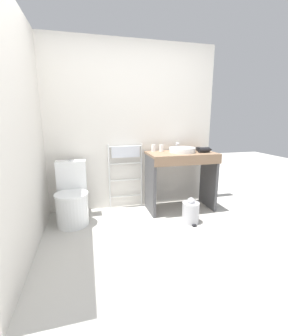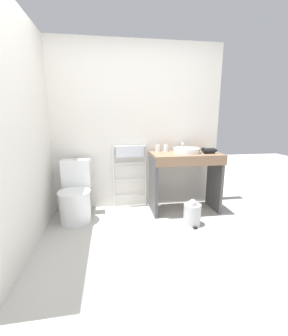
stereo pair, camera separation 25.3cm
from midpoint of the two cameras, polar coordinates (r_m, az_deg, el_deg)
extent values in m
plane|color=#B2AFA8|center=(2.23, 1.48, -24.63)|extent=(12.00, 12.00, 0.00)
cube|color=silver|center=(3.39, -6.05, 10.10)|extent=(2.60, 0.12, 2.41)
cube|color=silver|center=(2.61, -31.28, 7.64)|extent=(0.12, 2.34, 2.41)
cylinder|color=white|center=(3.08, -20.03, -10.03)|extent=(0.40, 0.40, 0.40)
cylinder|color=white|center=(3.01, -20.34, -6.28)|extent=(0.41, 0.41, 0.02)
cube|color=white|center=(3.21, -20.12, -1.69)|extent=(0.38, 0.17, 0.39)
cylinder|color=silver|center=(3.17, -20.39, 1.83)|extent=(0.05, 0.05, 0.01)
cylinder|color=silver|center=(3.38, -10.91, -2.34)|extent=(0.02, 0.02, 0.98)
cylinder|color=silver|center=(3.43, -2.74, -1.86)|extent=(0.02, 0.02, 0.98)
cylinder|color=silver|center=(3.49, -6.65, -7.09)|extent=(0.49, 0.02, 0.02)
cylinder|color=silver|center=(3.41, -6.76, -3.06)|extent=(0.49, 0.02, 0.02)
cylinder|color=silver|center=(3.35, -6.88, 1.13)|extent=(0.49, 0.02, 0.02)
cylinder|color=silver|center=(3.31, -6.99, 5.45)|extent=(0.49, 0.02, 0.02)
cube|color=silver|center=(3.29, -6.89, 4.12)|extent=(0.41, 0.04, 0.17)
cube|color=#84664C|center=(3.25, 7.30, 3.62)|extent=(0.97, 0.55, 0.03)
cube|color=#84664C|center=(3.03, 9.07, 1.59)|extent=(0.97, 0.02, 0.10)
cube|color=#4C4C4F|center=(3.21, -0.67, -4.28)|extent=(0.04, 0.47, 0.83)
cube|color=#4C4C4F|center=(3.54, 14.13, -3.08)|extent=(0.04, 0.47, 0.83)
cylinder|color=white|center=(3.26, 7.49, 4.57)|extent=(0.38, 0.38, 0.07)
cylinder|color=silver|center=(3.26, 7.51, 5.10)|extent=(0.31, 0.31, 0.01)
cylinder|color=silver|center=(3.46, 6.17, 5.52)|extent=(0.02, 0.02, 0.12)
cylinder|color=silver|center=(3.41, 6.46, 6.27)|extent=(0.02, 0.09, 0.02)
cylinder|color=white|center=(3.33, 0.22, 5.08)|extent=(0.07, 0.07, 0.10)
cylinder|color=white|center=(3.32, 2.24, 5.06)|extent=(0.06, 0.06, 0.10)
cylinder|color=black|center=(3.29, 12.88, 4.50)|extent=(0.16, 0.08, 0.08)
cone|color=black|center=(3.34, 14.49, 4.53)|extent=(0.05, 0.07, 0.07)
cube|color=black|center=(3.35, 11.68, 4.70)|extent=(0.05, 0.10, 0.05)
cylinder|color=#B7B7BC|center=(3.03, 9.37, -11.14)|extent=(0.22, 0.22, 0.27)
sphere|color=#B7B7BC|center=(2.97, 9.48, -8.37)|extent=(0.10, 0.10, 0.10)
cube|color=black|center=(2.98, 10.27, -14.26)|extent=(0.05, 0.04, 0.02)
camera|label=1|loc=(0.13, -92.70, -0.60)|focal=24.00mm
camera|label=2|loc=(0.13, 87.30, 0.60)|focal=24.00mm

